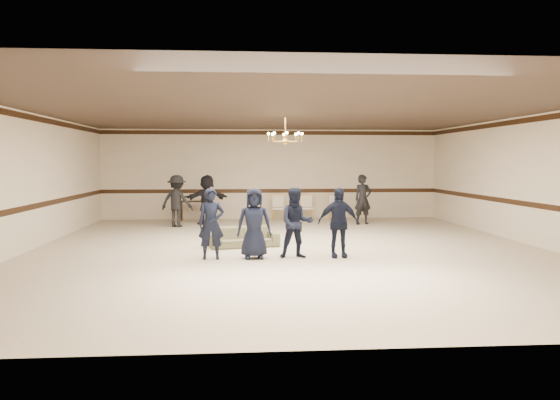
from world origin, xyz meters
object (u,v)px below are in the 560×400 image
Objects in this scene: settee at (244,237)px; console_table at (192,211)px; banquet_chair_mid at (307,208)px; boy_a at (211,224)px; chandelier at (285,129)px; adult_left at (177,201)px; boy_b at (254,223)px; boy_d at (338,223)px; boy_c at (296,223)px; banquet_chair_right at (335,208)px; banquet_chair_left at (278,208)px; adult_mid at (207,199)px; adult_right at (363,199)px.

console_table reaches higher than settee.
boy_a is at bearing -111.14° from banquet_chair_mid.
boy_a reaches higher than console_table.
chandelier reaches higher than adult_left.
boy_d is (1.80, 0.00, 0.00)m from boy_b.
console_table is at bearing 109.27° from boy_c.
settee is 6.73m from banquet_chair_right.
adult_left reaches higher than boy_d.
boy_a is 1.00× the size of boy_b.
adult_left reaches higher than banquet_chair_left.
adult_right is at bearing 154.21° from adult_mid.
banquet_chair_mid is at bearing 72.99° from boy_b.
chandelier reaches higher than boy_a.
settee is at bearing -99.85° from banquet_chair_left.
adult_mid is at bearing 116.83° from chandelier.
boy_c is at bearing -112.07° from banquet_chair_right.
banquet_chair_mid is (-1.68, 1.34, -0.38)m from adult_right.
boy_d is 0.92× the size of adult_left.
adult_left is 5.58m from banquet_chair_right.
boy_b is 1.80m from boy_d.
banquet_chair_right is (2.17, 7.51, -0.31)m from boy_c.
banquet_chair_mid is 4.01m from console_table.
settee is 1.98× the size of console_table.
adult_mid is 1.97× the size of console_table.
adult_mid is at bearing -156.42° from banquet_chair_left.
boy_a and boy_c have the same top height.
boy_b is (-0.85, -2.21, -2.13)m from chandelier.
adult_mid is 4.53m from banquet_chair_right.
settee is 6.33m from console_table.
adult_left reaches higher than banquet_chair_right.
console_table is at bearing -80.60° from adult_left.
chandelier is at bearing 49.17° from boy_a.
boy_d is (2.70, 0.00, 0.00)m from boy_a.
adult_right reaches higher than boy_c.
boy_d is 0.92× the size of adult_mid.
adult_left is (-4.05, 5.86, 0.07)m from boy_d.
adult_right reaches higher than banquet_chair_right.
adult_mid is (-1.35, 6.56, 0.07)m from boy_b.
boy_b is 1.00× the size of boy_c.
boy_b is 6.28m from adult_left.
boy_b is 0.92× the size of adult_mid.
banquet_chair_mid is at bearing -4.73° from console_table.
adult_left reaches higher than settee.
adult_left is at bearing 109.39° from boy_b.
chandelier is 6.24m from banquet_chair_right.
boy_c is 6.94m from adult_mid.
adult_left is at bearing -158.72° from banquet_chair_mid.
adult_right is 5.91m from console_table.
banquet_chair_left is at bearing -179.55° from banquet_chair_mid.
chandelier is 3.21m from boy_d.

